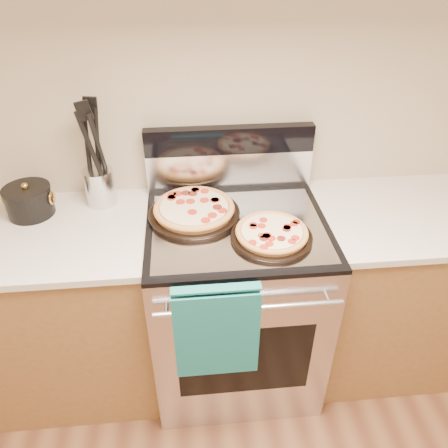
{
  "coord_description": "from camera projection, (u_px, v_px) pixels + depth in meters",
  "views": [
    {
      "loc": [
        -0.2,
        0.16,
        1.96
      ],
      "look_at": [
        -0.07,
        1.55,
        0.99
      ],
      "focal_mm": 35.0,
      "sensor_mm": 36.0,
      "label": 1
    }
  ],
  "objects": [
    {
      "name": "pepperoni_pizza_front",
      "position": [
        272.0,
        234.0,
        1.72
      ],
      "size": [
        0.37,
        0.37,
        0.04
      ],
      "primitive_type": null,
      "rotation": [
        0.0,
        0.0,
        0.16
      ],
      "color": "#BA7239",
      "rests_on": "foil_sheet"
    },
    {
      "name": "foil_sheet",
      "position": [
        238.0,
        227.0,
        1.8
      ],
      "size": [
        0.7,
        0.55,
        0.01
      ],
      "primitive_type": "cube",
      "color": "gray",
      "rests_on": "cooktop"
    },
    {
      "name": "cabinet_right",
      "position": [
        408.0,
        289.0,
        2.2
      ],
      "size": [
        1.0,
        0.62,
        0.88
      ],
      "primitive_type": "cube",
      "color": "brown",
      "rests_on": "ground"
    },
    {
      "name": "oven_window",
      "position": [
        245.0,
        361.0,
        1.82
      ],
      "size": [
        0.56,
        0.01,
        0.4
      ],
      "primitive_type": "cube",
      "color": "black",
      "rests_on": "range_body"
    },
    {
      "name": "wall_back",
      "position": [
        229.0,
        95.0,
        1.87
      ],
      "size": [
        4.0,
        0.0,
        4.0
      ],
      "primitive_type": "plane",
      "rotation": [
        1.57,
        0.0,
        0.0
      ],
      "color": "tan",
      "rests_on": "ground"
    },
    {
      "name": "backsplash_upper",
      "position": [
        230.0,
        140.0,
        1.94
      ],
      "size": [
        0.76,
        0.06,
        0.12
      ],
      "primitive_type": "cube",
      "color": "black",
      "rests_on": "backsplash_lower"
    },
    {
      "name": "oven_handle",
      "position": [
        249.0,
        309.0,
        1.59
      ],
      "size": [
        0.7,
        0.03,
        0.03
      ],
      "primitive_type": "cylinder",
      "rotation": [
        0.0,
        1.57,
        0.0
      ],
      "color": "silver",
      "rests_on": "range_body"
    },
    {
      "name": "cooktop",
      "position": [
        237.0,
        225.0,
        1.83
      ],
      "size": [
        0.76,
        0.68,
        0.02
      ],
      "primitive_type": "cube",
      "color": "black",
      "rests_on": "range_body"
    },
    {
      "name": "backsplash_lower",
      "position": [
        229.0,
        170.0,
        2.03
      ],
      "size": [
        0.76,
        0.06,
        0.18
      ],
      "primitive_type": "cube",
      "color": "silver",
      "rests_on": "cooktop"
    },
    {
      "name": "pepperoni_pizza_back",
      "position": [
        194.0,
        210.0,
        1.85
      ],
      "size": [
        0.45,
        0.45,
        0.05
      ],
      "primitive_type": null,
      "rotation": [
        0.0,
        0.0,
        -0.2
      ],
      "color": "#BA7239",
      "rests_on": "foil_sheet"
    },
    {
      "name": "saucepan",
      "position": [
        29.0,
        202.0,
        1.87
      ],
      "size": [
        0.21,
        0.21,
        0.12
      ],
      "primitive_type": "cylinder",
      "rotation": [
        0.0,
        0.0,
        -0.11
      ],
      "color": "black",
      "rests_on": "countertop_left"
    },
    {
      "name": "range_body",
      "position": [
        235.0,
        304.0,
        2.09
      ],
      "size": [
        0.76,
        0.68,
        0.9
      ],
      "primitive_type": "cube",
      "color": "#B7B7BC",
      "rests_on": "ground"
    },
    {
      "name": "utensil_crock",
      "position": [
        100.0,
        187.0,
        1.93
      ],
      "size": [
        0.14,
        0.14,
        0.17
      ],
      "primitive_type": "cylinder",
      "rotation": [
        0.0,
        0.0,
        -0.07
      ],
      "color": "silver",
      "rests_on": "countertop_left"
    },
    {
      "name": "countertop_left",
      "position": [
        24.0,
        236.0,
        1.79
      ],
      "size": [
        1.02,
        0.64,
        0.03
      ],
      "primitive_type": "cube",
      "color": "beige",
      "rests_on": "cabinet_left"
    },
    {
      "name": "countertop_right",
      "position": [
        433.0,
        213.0,
        1.94
      ],
      "size": [
        1.02,
        0.64,
        0.03
      ],
      "primitive_type": "cube",
      "color": "beige",
      "rests_on": "cabinet_right"
    },
    {
      "name": "dish_towel",
      "position": [
        217.0,
        330.0,
        1.64
      ],
      "size": [
        0.32,
        0.05,
        0.42
      ],
      "primitive_type": null,
      "color": "#177774",
      "rests_on": "oven_handle"
    },
    {
      "name": "cabinet_left",
      "position": [
        49.0,
        314.0,
        2.05
      ],
      "size": [
        1.0,
        0.62,
        0.88
      ],
      "primitive_type": "cube",
      "color": "brown",
      "rests_on": "ground"
    }
  ]
}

